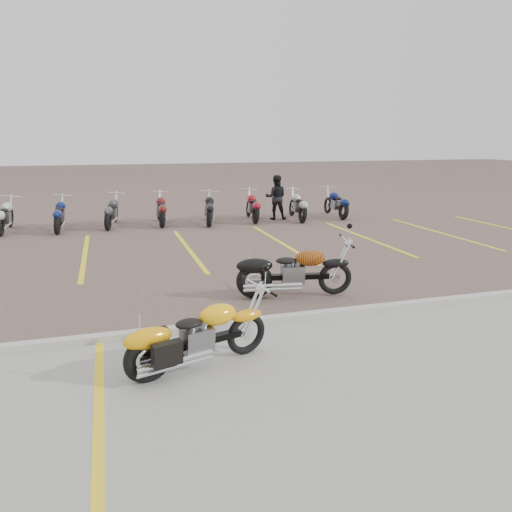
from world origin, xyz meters
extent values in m
plane|color=brown|center=(0.00, 0.00, 0.00)|extent=(100.00, 100.00, 0.00)
cube|color=#9E9B93|center=(0.00, -4.50, 0.01)|extent=(60.00, 5.00, 0.01)
cube|color=#ADAAA3|center=(0.00, -2.00, 0.06)|extent=(60.00, 0.18, 0.12)
cube|color=yellow|center=(-2.30, -4.50, 0.01)|extent=(0.12, 5.00, 0.00)
torus|color=black|center=(-0.33, -3.04, 0.30)|extent=(0.61, 0.27, 0.60)
torus|color=black|center=(-1.71, -3.46, 0.30)|extent=(0.66, 0.34, 0.64)
cube|color=black|center=(-1.02, -3.25, 0.35)|extent=(1.18, 0.46, 0.09)
cube|color=slate|center=(-1.06, -3.27, 0.41)|extent=(0.45, 0.38, 0.31)
ellipsoid|color=#FEB50D|center=(-0.77, -3.18, 0.69)|extent=(0.60, 0.44, 0.28)
ellipsoid|color=black|center=(-1.18, -3.30, 0.65)|extent=(0.42, 0.34, 0.11)
torus|color=black|center=(2.04, -0.91, 0.32)|extent=(0.66, 0.22, 0.65)
torus|color=black|center=(0.51, -0.65, 0.32)|extent=(0.71, 0.29, 0.69)
cube|color=black|center=(1.27, -0.78, 0.38)|extent=(1.31, 0.34, 0.10)
cube|color=slate|center=(1.22, -0.77, 0.44)|extent=(0.47, 0.37, 0.34)
ellipsoid|color=black|center=(1.55, -0.83, 0.74)|extent=(0.63, 0.42, 0.30)
ellipsoid|color=black|center=(1.10, -0.75, 0.70)|extent=(0.43, 0.32, 0.12)
imported|color=black|center=(3.95, 8.13, 0.82)|extent=(0.94, 0.83, 1.63)
camera|label=1|loc=(-2.06, -9.30, 2.98)|focal=35.00mm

